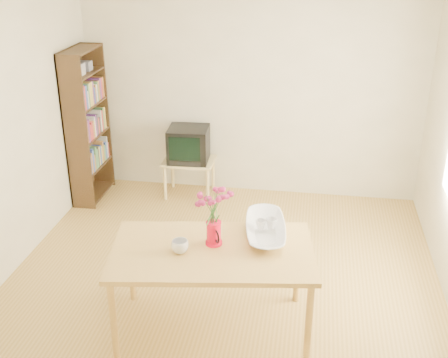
% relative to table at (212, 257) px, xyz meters
% --- Properties ---
extents(room, '(4.50, 4.50, 4.50)m').
position_rel_table_xyz_m(room, '(-0.01, 0.48, 0.62)').
color(room, '#A6803B').
rests_on(room, ground).
extents(table, '(1.67, 1.11, 0.75)m').
position_rel_table_xyz_m(table, '(0.00, 0.00, 0.00)').
color(table, '#BC8D40').
rests_on(table, ground).
extents(tv_stand, '(0.60, 0.45, 0.46)m').
position_rel_table_xyz_m(tv_stand, '(-0.73, 2.44, -0.29)').
color(tv_stand, '#D1B976').
rests_on(tv_stand, ground).
extents(bookshelf, '(0.28, 0.70, 1.80)m').
position_rel_table_xyz_m(bookshelf, '(-1.88, 2.22, 0.16)').
color(bookshelf, '#301F10').
rests_on(bookshelf, ground).
extents(pitcher, '(0.13, 0.19, 0.20)m').
position_rel_table_xyz_m(pitcher, '(-0.00, 0.09, 0.16)').
color(pitcher, red).
rests_on(pitcher, table).
extents(flowers, '(0.22, 0.22, 0.32)m').
position_rel_table_xyz_m(flowers, '(-0.00, 0.08, 0.42)').
color(flowers, '#BE2C6B').
rests_on(flowers, pitcher).
extents(mug, '(0.18, 0.18, 0.10)m').
position_rel_table_xyz_m(mug, '(-0.23, -0.08, 0.12)').
color(mug, white).
rests_on(mug, table).
extents(bowl, '(0.54, 0.54, 0.45)m').
position_rel_table_xyz_m(bowl, '(0.38, 0.32, 0.30)').
color(bowl, white).
rests_on(bowl, table).
extents(teacup_a, '(0.10, 0.10, 0.07)m').
position_rel_table_xyz_m(teacup_a, '(0.34, 0.32, 0.25)').
color(teacup_a, white).
rests_on(teacup_a, bowl).
extents(teacup_b, '(0.10, 0.10, 0.07)m').
position_rel_table_xyz_m(teacup_b, '(0.42, 0.34, 0.26)').
color(teacup_b, white).
rests_on(teacup_b, bowl).
extents(television, '(0.49, 0.46, 0.40)m').
position_rel_table_xyz_m(television, '(-0.73, 2.45, -0.01)').
color(television, black).
rests_on(television, tv_stand).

